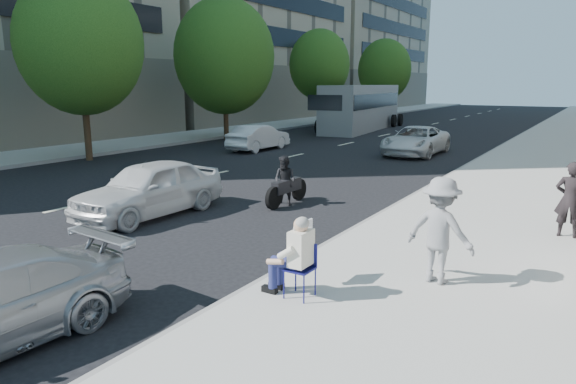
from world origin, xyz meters
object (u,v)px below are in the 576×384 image
Objects in this scene: seated_protester at (295,251)px; motorcycle at (285,183)px; white_sedan_near at (149,188)px; jogger at (440,230)px; white_sedan_far at (416,141)px; bus at (362,108)px; pedestrian_woman at (570,200)px; white_sedan_mid at (259,137)px.

seated_protester reaches higher than motorcycle.
jogger is at bearing -6.20° from white_sedan_near.
bus is (-7.87, 11.34, 0.95)m from white_sedan_far.
jogger is at bearing -70.36° from bus.
motorcycle is (-7.16, -0.17, -0.34)m from pedestrian_woman.
white_sedan_mid is at bearing -95.22° from bus.
white_sedan_near is 0.87× the size of white_sedan_far.
white_sedan_near reaches higher than motorcycle.
white_sedan_near reaches higher than white_sedan_far.
motorcycle is at bearing 128.57° from white_sedan_mid.
jogger is 0.15× the size of bus.
motorcycle is 25.15m from bus.
white_sedan_far is (2.19, 15.35, -0.05)m from white_sedan_near.
white_sedan_mid is 12.53m from motorcycle.
bus is at bearing -88.60° from white_sedan_mid.
pedestrian_woman is at bearing -63.62° from bus.
white_sedan_far is at bearing -60.53° from pedestrian_woman.
white_sedan_near is at bearing -98.36° from white_sedan_far.
seated_protester is 0.64× the size of motorcycle.
motorcycle is 0.17× the size of bus.
seated_protester is 19.31m from white_sedan_mid.
bus reaches higher than white_sedan_far.
white_sedan_near is at bearing -127.75° from motorcycle.
pedestrian_woman reaches higher than motorcycle.
seated_protester is 0.26× the size of white_sedan_far.
white_sedan_far is at bearing 102.27° from seated_protester.
seated_protester is 6.79m from pedestrian_woman.
white_sedan_near is 15.51m from white_sedan_far.
white_sedan_near is 2.11× the size of motorcycle.
motorcycle is (0.22, -12.45, -0.05)m from white_sedan_far.
pedestrian_woman reaches higher than white_sedan_far.
pedestrian_woman is at bearing 18.98° from white_sedan_near.
bus reaches higher than white_sedan_near.
motorcycle is at bearing -27.49° from jogger.
white_sedan_far is at bearing -61.72° from bus.
white_sedan_far is (-7.38, 12.28, -0.29)m from pedestrian_woman.
pedestrian_woman is 0.39× the size of white_sedan_near.
white_sedan_far is 13.84m from bus.
jogger is 7.97m from white_sedan_near.
white_sedan_mid is at bearing -37.90° from jogger.
white_sedan_near is (-7.90, 1.02, -0.31)m from jogger.
white_sedan_far reaches higher than white_sedan_mid.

